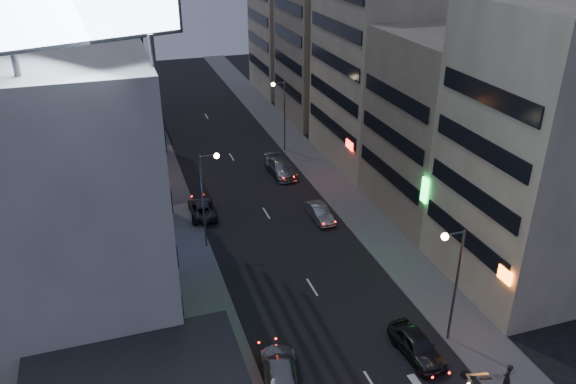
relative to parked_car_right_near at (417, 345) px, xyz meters
name	(u,v)px	position (x,y,z in m)	size (l,w,h in m)	color
sidewalk_left	(172,206)	(-11.64, 24.61, -0.72)	(4.00, 120.00, 0.12)	#4C4C4F
sidewalk_right	(331,183)	(4.36, 24.61, -0.72)	(4.00, 120.00, 0.12)	#4C4C4F
white_building	(45,174)	(-20.64, 14.61, 8.22)	(14.00, 24.00, 18.00)	silver
shophouse_near	(541,154)	(11.36, 5.11, 9.22)	(10.00, 11.00, 20.00)	beige
shophouse_mid	(449,127)	(11.86, 16.61, 7.22)	(11.00, 12.00, 16.00)	tan
shophouse_far	(379,60)	(11.36, 29.61, 10.22)	(10.00, 14.00, 22.00)	beige
far_left_a	(72,69)	(-19.14, 39.61, 9.22)	(11.00, 10.00, 20.00)	silver
far_left_b	(73,65)	(-19.64, 52.61, 6.72)	(12.00, 10.00, 15.00)	slate
far_right_a	(328,49)	(11.86, 44.61, 8.22)	(11.00, 12.00, 18.00)	tan
far_right_b	(297,9)	(12.36, 58.61, 11.22)	(12.00, 12.00, 24.00)	beige
street_lamp_right_near	(453,271)	(2.27, 0.61, 4.59)	(1.60, 0.44, 8.02)	#595B60
street_lamp_left	(207,187)	(-9.54, 16.61, 4.59)	(1.60, 0.44, 8.02)	#595B60
street_lamp_right_far	(281,106)	(2.27, 34.61, 4.59)	(1.60, 0.44, 8.02)	#595B60
parked_car_right_near	(417,345)	(0.00, 0.00, 0.00)	(1.84, 4.57, 1.56)	#25252A
parked_car_right_mid	(320,213)	(0.59, 18.05, -0.12)	(1.39, 3.98, 1.31)	#AEB3B7
parked_car_left	(202,208)	(-9.24, 22.12, -0.11)	(2.22, 4.82, 1.34)	#292A2E
parked_car_right_far	(280,167)	(0.19, 28.39, 0.01)	(2.20, 5.42, 1.57)	#93969B
road_car_silver	(280,371)	(-8.64, 0.62, -0.05)	(2.05, 5.05, 1.47)	#9C9EA3
person	(507,377)	(3.38, -4.17, 0.23)	(0.65, 0.43, 1.78)	black
scooter_black_b	(518,380)	(4.15, -4.24, -0.13)	(1.72, 0.57, 1.05)	black
scooter_silver_b	(490,365)	(3.26, -2.80, -0.03)	(2.04, 0.68, 1.25)	#96999D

